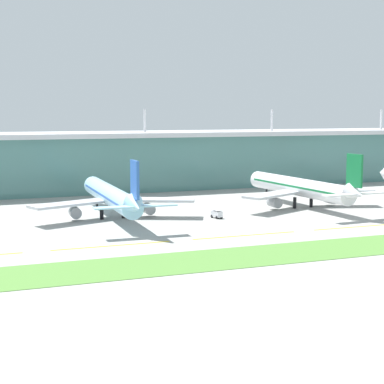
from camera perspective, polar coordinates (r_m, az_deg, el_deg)
ground_plane at (r=160.97m, az=5.23°, el=-3.67°), size 600.00×600.00×0.00m
terminal_building at (r=251.05m, az=-4.69°, el=2.96°), size 288.00×34.00×31.92m
airliner_near_middle at (r=181.91m, az=-7.43°, el=-0.38°), size 48.79×65.51×18.90m
airliner_far_middle at (r=204.25m, az=9.95°, el=0.41°), size 48.68×62.03×18.90m
taxiway_stripe_mid_west at (r=144.92m, az=-7.37°, el=-4.92°), size 28.00×0.70×0.04m
taxiway_stripe_centre at (r=156.15m, az=4.88°, el=-4.00°), size 28.00×0.70×0.04m
taxiway_stripe_mid_east at (r=173.42m, az=15.07°, el=-3.09°), size 28.00×0.70×0.04m
grass_verge at (r=139.57m, az=9.73°, el=-5.43°), size 300.00×18.00×0.10m
baggage_cart at (r=180.95m, az=2.28°, el=-2.02°), size 2.67×3.91×2.48m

